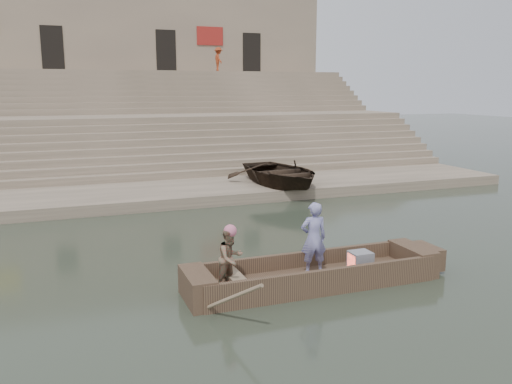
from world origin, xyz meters
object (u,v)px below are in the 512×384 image
main_rowboat (313,280)px  pedestrian (218,59)px  rowing_man (230,258)px  television (360,261)px  beached_rowboat (281,173)px  standing_man (314,238)px

main_rowboat → pedestrian: (5.10, 23.98, 5.86)m
main_rowboat → rowing_man: (-1.88, -0.08, 0.73)m
television → beached_rowboat: 9.55m
beached_rowboat → pedestrian: 15.64m
standing_man → television: (1.09, -0.13, -0.59)m
rowing_man → beached_rowboat: size_ratio=0.27×
main_rowboat → rowing_man: bearing=-177.5°
main_rowboat → television: bearing=-0.0°
rowing_man → television: rowing_man is taller
beached_rowboat → pedestrian: (1.87, 14.67, 5.08)m
main_rowboat → television: 1.18m
pedestrian → television: bearing=171.1°
main_rowboat → rowing_man: rowing_man is taller
rowing_man → standing_man: bearing=-18.6°
television → rowing_man: bearing=-178.5°
main_rowboat → rowing_man: 2.02m
standing_man → pedestrian: pedestrian is taller
rowing_man → beached_rowboat: rowing_man is taller
main_rowboat → pedestrian: 25.21m
standing_man → beached_rowboat: standing_man is taller
standing_man → pedestrian: size_ratio=1.03×
standing_man → television: size_ratio=3.43×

